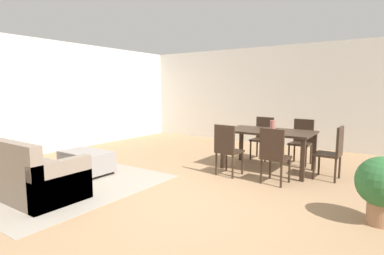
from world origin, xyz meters
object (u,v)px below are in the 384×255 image
object	(u,v)px
dining_chair_near_right	(274,153)
dining_chair_far_left	(263,135)
dining_chair_near_left	(227,147)
dining_table	(268,135)
couch	(18,173)
vase_centerpiece	(273,125)
ottoman_table	(87,161)
dining_chair_far_right	(302,139)
potted_plant	(382,185)
dining_chair_head_east	(333,150)

from	to	relation	value
dining_chair_near_right	dining_chair_far_left	bearing A→B (deg)	116.60
dining_chair_near_left	dining_chair_near_right	xyz separation A→B (m)	(0.85, -0.01, 0.00)
dining_table	dining_chair_near_left	distance (m)	0.95
couch	vase_centerpiece	world-z (taller)	vase_centerpiece
dining_table	dining_chair_far_left	distance (m)	0.94
ottoman_table	dining_chair_far_right	xyz separation A→B (m)	(3.03, 2.99, 0.28)
potted_plant	dining_chair_near_right	bearing A→B (deg)	153.89
couch	dining_chair_far_left	size ratio (longest dim) A/B	2.45
potted_plant	dining_table	bearing A→B (deg)	140.56
potted_plant	dining_chair_head_east	bearing A→B (deg)	116.54
dining_chair_near_right	potted_plant	bearing A→B (deg)	-26.11
dining_chair_head_east	potted_plant	size ratio (longest dim) A/B	1.17
vase_centerpiece	potted_plant	world-z (taller)	vase_centerpiece
vase_centerpiece	ottoman_table	bearing A→B (deg)	-140.65
dining_table	vase_centerpiece	world-z (taller)	vase_centerpiece
ottoman_table	dining_chair_far_right	bearing A→B (deg)	44.64
ottoman_table	dining_table	world-z (taller)	dining_table
dining_chair_near_left	dining_chair_far_left	bearing A→B (deg)	89.35
dining_chair_far_right	dining_chair_near_right	bearing A→B (deg)	-90.10
dining_chair_near_right	dining_chair_far_left	size ratio (longest dim) A/B	1.00
dining_table	dining_chair_head_east	bearing A→B (deg)	-1.57
dining_table	dining_chair_near_right	bearing A→B (deg)	-64.15
ottoman_table	dining_chair_head_east	distance (m)	4.33
vase_centerpiece	potted_plant	size ratio (longest dim) A/B	0.24
dining_table	potted_plant	xyz separation A→B (m)	(1.92, -1.58, -0.20)
vase_centerpiece	dining_chair_head_east	bearing A→B (deg)	-3.88
ottoman_table	dining_chair_near_left	bearing A→B (deg)	31.45
dining_chair_near_right	potted_plant	xyz separation A→B (m)	(1.52, -0.74, -0.05)
dining_chair_far_left	vase_centerpiece	bearing A→B (deg)	-57.95
couch	potted_plant	world-z (taller)	couch
couch	dining_chair_head_east	size ratio (longest dim) A/B	2.45
dining_chair_head_east	potted_plant	xyz separation A→B (m)	(0.77, -1.55, -0.05)
couch	dining_chair_far_left	world-z (taller)	dining_chair_far_left
dining_chair_near_right	vase_centerpiece	xyz separation A→B (m)	(-0.34, 0.88, 0.34)
dining_chair_far_left	dining_chair_near_left	bearing A→B (deg)	-90.65
dining_table	potted_plant	distance (m)	2.50
dining_chair_far_left	dining_chair_far_right	size ratio (longest dim) A/B	1.00
couch	dining_chair_far_right	xyz separation A→B (m)	(3.05, 4.18, 0.23)
dining_chair_near_left	dining_chair_near_right	bearing A→B (deg)	-0.66
dining_chair_near_left	potted_plant	world-z (taller)	dining_chair_near_left
dining_chair_head_east	vase_centerpiece	xyz separation A→B (m)	(-1.08, 0.07, 0.34)
dining_chair_far_right	potted_plant	world-z (taller)	dining_chair_far_right
couch	dining_chair_far_right	distance (m)	5.18
dining_chair_near_right	vase_centerpiece	bearing A→B (deg)	111.27
couch	ottoman_table	size ratio (longest dim) A/B	2.37
potted_plant	couch	bearing A→B (deg)	-158.76
dining_table	dining_chair_near_right	world-z (taller)	dining_chair_near_right
dining_chair_near_left	dining_chair_near_right	distance (m)	0.85
dining_chair_far_right	dining_chair_head_east	xyz separation A→B (m)	(0.74, -0.86, 0.00)
dining_chair_far_right	vase_centerpiece	world-z (taller)	vase_centerpiece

